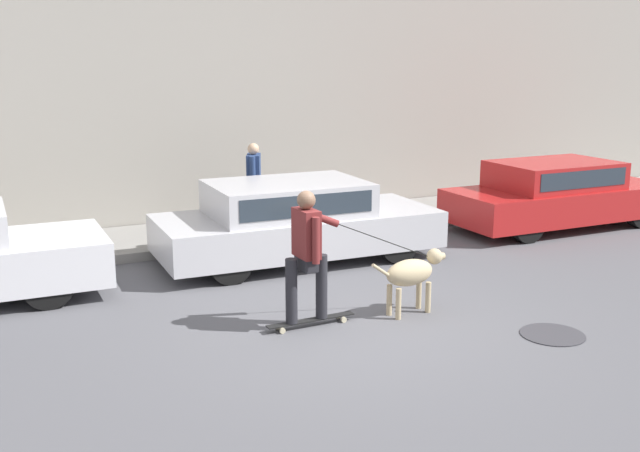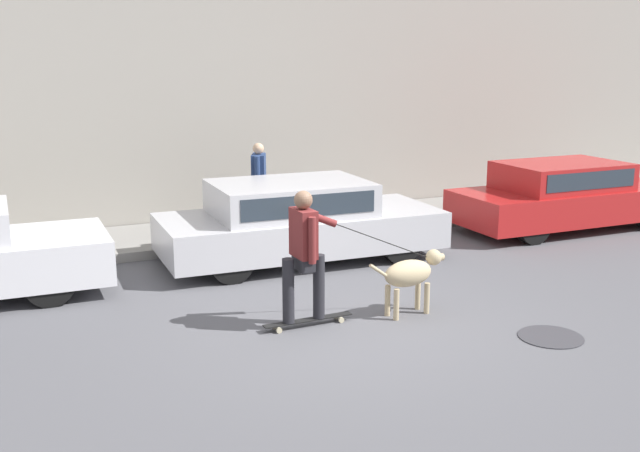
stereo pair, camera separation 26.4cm
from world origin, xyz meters
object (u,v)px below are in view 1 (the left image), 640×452
(skateboarder, at_px, (308,251))
(pedestrian_with_bag, at_px, (254,183))
(parked_car_1, at_px, (295,222))
(dog, at_px, (412,273))
(parked_car_2, at_px, (558,195))

(skateboarder, distance_m, pedestrian_with_bag, 4.57)
(pedestrian_with_bag, bearing_deg, skateboarder, 101.58)
(parked_car_1, xyz_separation_m, skateboarder, (-1.07, -2.81, 0.32))
(skateboarder, bearing_deg, dog, -6.57)
(pedestrian_with_bag, bearing_deg, dog, 119.04)
(parked_car_1, bearing_deg, parked_car_2, 1.74)
(dog, distance_m, skateboarder, 1.45)
(parked_car_1, height_order, dog, parked_car_1)
(parked_car_2, xyz_separation_m, dog, (-5.12, -2.93, -0.09))
(parked_car_2, xyz_separation_m, pedestrian_with_bag, (-5.49, 1.65, 0.38))
(parked_car_2, height_order, skateboarder, skateboarder)
(parked_car_1, distance_m, pedestrian_with_bag, 1.69)
(skateboarder, relative_size, pedestrian_with_bag, 1.47)
(parked_car_2, bearing_deg, skateboarder, -156.25)
(parked_car_2, bearing_deg, dog, -149.77)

